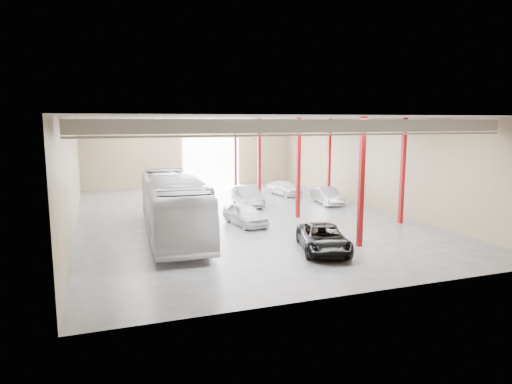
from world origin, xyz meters
TOP-DOWN VIEW (x-y plane):
  - depot_shell at (0.13, 0.48)m, footprint 22.12×32.12m
  - coach_bus at (-5.37, -4.21)m, footprint 3.77×13.04m
  - black_sedan at (1.46, -10.24)m, footprint 3.64×5.46m
  - car_row_a at (-0.47, -3.00)m, footprint 2.31×4.38m
  - car_row_b at (1.82, 3.39)m, footprint 2.02×4.93m
  - car_row_c at (-1.02, 10.62)m, footprint 3.60×5.39m
  - car_right_near at (8.30, 2.00)m, footprint 1.93×4.33m
  - car_right_far at (6.70, 7.20)m, footprint 2.35×4.28m

SIDE VIEW (x-z plane):
  - car_right_far at x=6.70m, z-range 0.00..1.38m
  - car_right_near at x=8.30m, z-range 0.00..1.38m
  - black_sedan at x=1.46m, z-range 0.00..1.39m
  - car_row_a at x=-0.47m, z-range 0.00..1.42m
  - car_row_c at x=-1.02m, z-range 0.00..1.45m
  - car_row_b at x=1.82m, z-range 0.00..1.59m
  - coach_bus at x=-5.37m, z-range 0.00..3.59m
  - depot_shell at x=0.13m, z-range 1.44..8.51m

